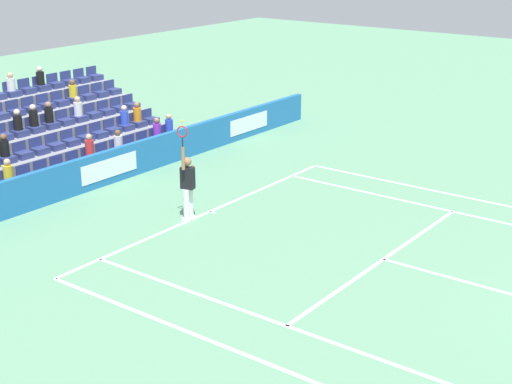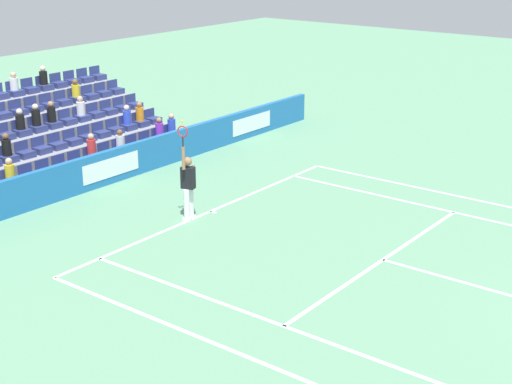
% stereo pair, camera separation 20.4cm
% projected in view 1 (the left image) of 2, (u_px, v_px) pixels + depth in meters
% --- Properties ---
extents(line_baseline, '(10.97, 0.10, 0.01)m').
position_uv_depth(line_baseline, '(210.00, 211.00, 21.73)').
color(line_baseline, white).
rests_on(line_baseline, ground).
extents(line_service, '(8.23, 0.10, 0.01)m').
position_uv_depth(line_service, '(384.00, 259.00, 18.62)').
color(line_service, white).
rests_on(line_service, ground).
extents(line_singles_sideline_left, '(0.10, 11.89, 0.01)m').
position_uv_depth(line_singles_sideline_left, '(305.00, 333.00, 15.25)').
color(line_singles_sideline_left, white).
rests_on(line_singles_sideline_left, ground).
extents(line_singles_sideline_right, '(0.10, 11.89, 0.01)m').
position_uv_depth(line_singles_sideline_right, '(468.00, 215.00, 21.47)').
color(line_singles_sideline_right, white).
rests_on(line_singles_sideline_right, ground).
extents(line_doubles_sideline_left, '(0.10, 11.89, 0.01)m').
position_uv_depth(line_doubles_sideline_left, '(265.00, 362.00, 14.21)').
color(line_doubles_sideline_left, white).
rests_on(line_doubles_sideline_left, ground).
extents(line_doubles_sideline_right, '(0.10, 11.89, 0.01)m').
position_uv_depth(line_doubles_sideline_right, '(486.00, 202.00, 22.51)').
color(line_doubles_sideline_right, white).
rests_on(line_doubles_sideline_right, ground).
extents(line_centre_mark, '(0.10, 0.20, 0.01)m').
position_uv_depth(line_centre_mark, '(213.00, 212.00, 21.68)').
color(line_centre_mark, white).
rests_on(line_centre_mark, ground).
extents(sponsor_barrier, '(21.38, 0.22, 1.07)m').
position_uv_depth(sponsor_barrier, '(107.00, 167.00, 23.91)').
color(sponsor_barrier, '#1E66AD').
rests_on(sponsor_barrier, ground).
extents(tennis_player, '(0.54, 0.41, 2.85)m').
position_uv_depth(tennis_player, '(188.00, 185.00, 20.82)').
color(tennis_player, white).
rests_on(tennis_player, ground).
extents(stadium_stand, '(8.68, 4.75, 3.03)m').
position_uv_depth(stadium_stand, '(34.00, 140.00, 25.84)').
color(stadium_stand, gray).
rests_on(stadium_stand, ground).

